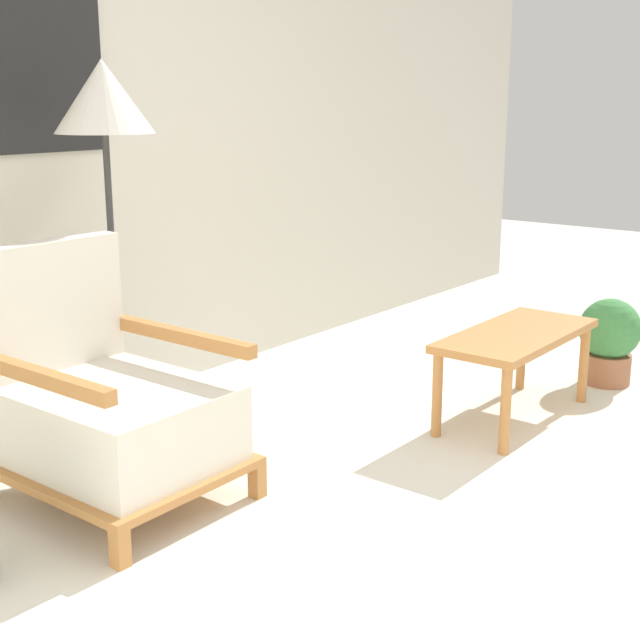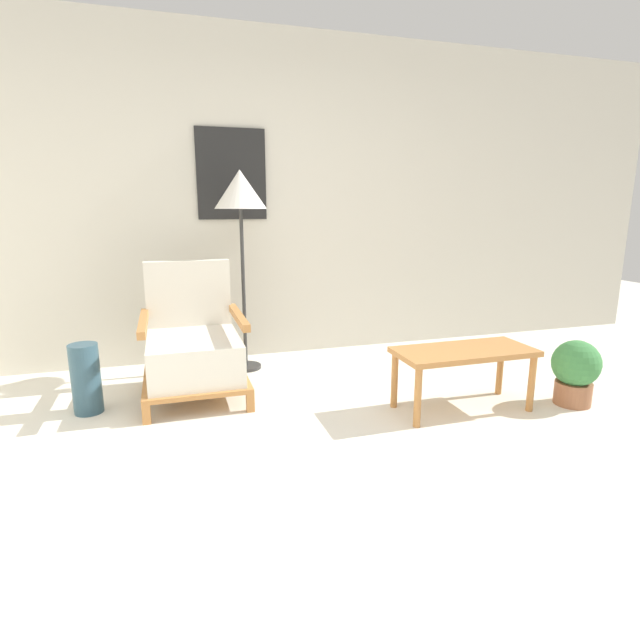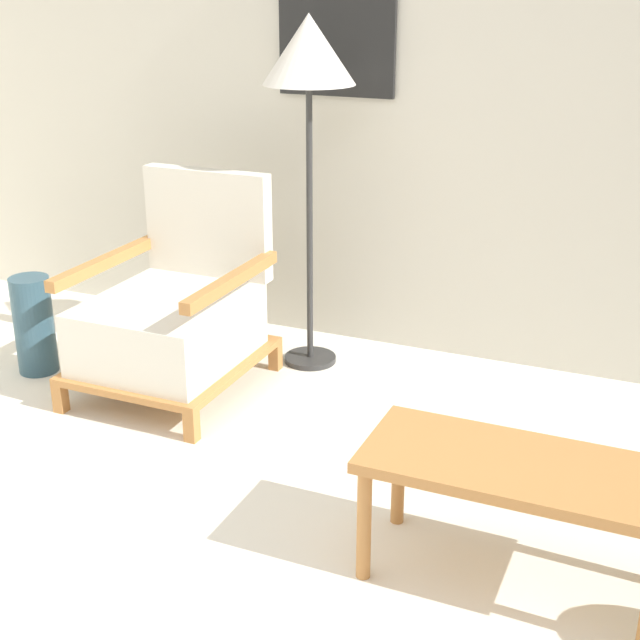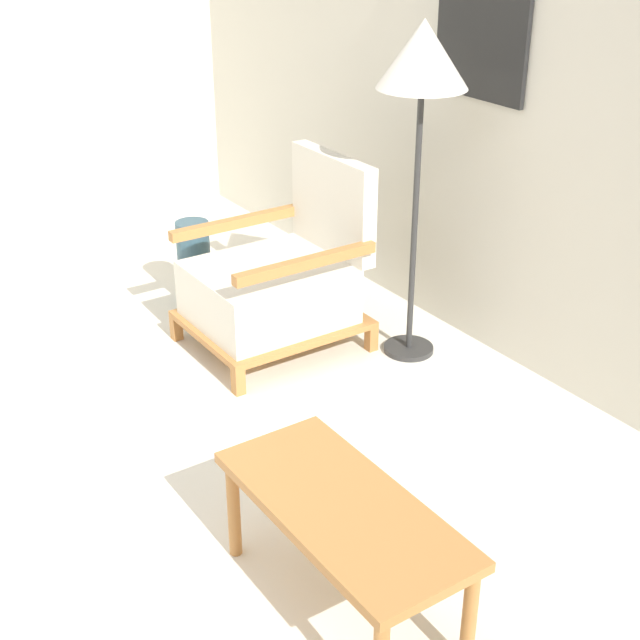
% 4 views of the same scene
% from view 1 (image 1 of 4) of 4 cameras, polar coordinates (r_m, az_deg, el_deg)
% --- Properties ---
extents(ground_plane, '(14.00, 14.00, 0.00)m').
position_cam_1_polar(ground_plane, '(3.05, 18.67, -14.46)').
color(ground_plane, silver).
extents(wall_back, '(8.00, 0.09, 2.70)m').
position_cam_1_polar(wall_back, '(4.19, -14.40, 12.76)').
color(wall_back, beige).
rests_on(wall_back, ground_plane).
extents(armchair, '(0.69, 0.79, 0.91)m').
position_cam_1_polar(armchair, '(3.28, -13.23, -5.61)').
color(armchair, '#B2753D').
rests_on(armchair, ground_plane).
extents(floor_lamp, '(0.40, 0.40, 1.57)m').
position_cam_1_polar(floor_lamp, '(3.74, -13.67, 12.84)').
color(floor_lamp, '#2D2D2D').
rests_on(floor_lamp, ground_plane).
extents(coffee_table, '(0.89, 0.40, 0.41)m').
position_cam_1_polar(coffee_table, '(4.06, 12.45, -1.48)').
color(coffee_table, '#B2753D').
rests_on(coffee_table, ground_plane).
extents(potted_plant, '(0.31, 0.31, 0.44)m').
position_cam_1_polar(potted_plant, '(4.71, 18.03, -1.10)').
color(potted_plant, '#935B3D').
rests_on(potted_plant, ground_plane).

